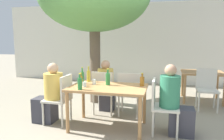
# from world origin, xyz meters

# --- Properties ---
(ground_plane) EXTENTS (30.00, 30.00, 0.00)m
(ground_plane) POSITION_xyz_m (0.00, 0.00, 0.00)
(ground_plane) COLOR gray
(cafe_building_wall) EXTENTS (10.00, 0.08, 2.80)m
(cafe_building_wall) POSITION_xyz_m (0.00, 4.12, 1.40)
(cafe_building_wall) COLOR silver
(cafe_building_wall) RESTS_ON ground_plane
(dining_table_front) EXTENTS (1.34, 0.86, 0.75)m
(dining_table_front) POSITION_xyz_m (0.00, 0.00, 0.66)
(dining_table_front) COLOR #B27F4C
(dining_table_front) RESTS_ON ground_plane
(dining_table_back) EXTENTS (1.01, 0.86, 0.75)m
(dining_table_back) POSITION_xyz_m (1.88, 2.20, 0.65)
(dining_table_back) COLOR #B27F4C
(dining_table_back) RESTS_ON ground_plane
(patio_chair_0) EXTENTS (0.44, 0.44, 0.92)m
(patio_chair_0) POSITION_xyz_m (-0.90, 0.00, 0.52)
(patio_chair_0) COLOR beige
(patio_chair_0) RESTS_ON ground_plane
(patio_chair_1) EXTENTS (0.44, 0.44, 0.92)m
(patio_chair_1) POSITION_xyz_m (0.90, 0.00, 0.52)
(patio_chair_1) COLOR beige
(patio_chair_1) RESTS_ON ground_plane
(patio_chair_2) EXTENTS (0.44, 0.44, 0.92)m
(patio_chair_2) POSITION_xyz_m (-0.27, 0.66, 0.52)
(patio_chair_2) COLOR beige
(patio_chair_2) RESTS_ON ground_plane
(patio_chair_3) EXTENTS (0.44, 0.44, 0.92)m
(patio_chair_3) POSITION_xyz_m (0.27, 0.66, 0.52)
(patio_chair_3) COLOR beige
(patio_chair_3) RESTS_ON ground_plane
(patio_chair_4) EXTENTS (0.44, 0.44, 0.92)m
(patio_chair_4) POSITION_xyz_m (1.88, 1.54, 0.52)
(patio_chair_4) COLOR beige
(patio_chair_4) RESTS_ON ground_plane
(person_seated_0) EXTENTS (0.58, 0.35, 1.14)m
(person_seated_0) POSITION_xyz_m (-1.14, -0.00, 0.51)
(person_seated_0) COLOR #383842
(person_seated_0) RESTS_ON ground_plane
(person_seated_1) EXTENTS (0.56, 0.33, 1.17)m
(person_seated_1) POSITION_xyz_m (1.14, -0.00, 0.52)
(person_seated_1) COLOR #383842
(person_seated_1) RESTS_ON ground_plane
(person_seated_2) EXTENTS (0.34, 0.57, 1.13)m
(person_seated_2) POSITION_xyz_m (-0.27, 0.90, 0.50)
(person_seated_2) COLOR #383842
(person_seated_2) RESTS_ON ground_plane
(amber_bottle_0) EXTENTS (0.08, 0.08, 0.23)m
(amber_bottle_0) POSITION_xyz_m (0.57, 0.20, 0.84)
(amber_bottle_0) COLOR #9E661E
(amber_bottle_0) RESTS_ON dining_table_front
(oil_cruet_1) EXTENTS (0.07, 0.07, 0.30)m
(oil_cruet_1) POSITION_xyz_m (-0.48, 0.35, 0.87)
(oil_cruet_1) COLOR gold
(oil_cruet_1) RESTS_ON dining_table_front
(green_bottle_2) EXTENTS (0.08, 0.08, 0.30)m
(green_bottle_2) POSITION_xyz_m (-0.03, 0.12, 0.87)
(green_bottle_2) COLOR #287A38
(green_bottle_2) RESTS_ON dining_table_front
(amber_bottle_3) EXTENTS (0.07, 0.07, 0.23)m
(amber_bottle_3) POSITION_xyz_m (-0.49, -0.02, 0.84)
(amber_bottle_3) COLOR #9E661E
(amber_bottle_3) RESTS_ON dining_table_front
(green_bottle_4) EXTENTS (0.08, 0.08, 0.27)m
(green_bottle_4) POSITION_xyz_m (-0.39, -0.33, 0.86)
(green_bottle_4) COLOR #287A38
(green_bottle_4) RESTS_ON dining_table_front
(green_bottle_5) EXTENTS (0.07, 0.07, 0.31)m
(green_bottle_5) POSITION_xyz_m (-0.52, 0.13, 0.87)
(green_bottle_5) COLOR #287A38
(green_bottle_5) RESTS_ON dining_table_front
(drinking_glass_0) EXTENTS (0.07, 0.07, 0.09)m
(drinking_glass_0) POSITION_xyz_m (-0.39, -0.12, 0.80)
(drinking_glass_0) COLOR silver
(drinking_glass_0) RESTS_ON dining_table_front
(drinking_glass_1) EXTENTS (0.07, 0.07, 0.09)m
(drinking_glass_1) POSITION_xyz_m (-0.30, 0.12, 0.80)
(drinking_glass_1) COLOR white
(drinking_glass_1) RESTS_ON dining_table_front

